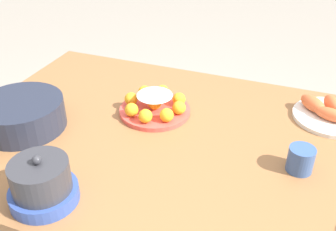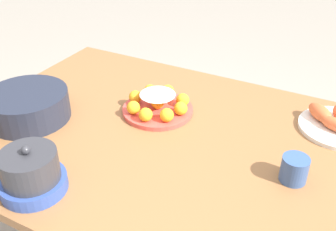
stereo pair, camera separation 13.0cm
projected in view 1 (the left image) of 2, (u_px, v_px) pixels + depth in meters
dining_table at (182, 161)px, 1.30m from camera, size 1.49×0.98×0.75m
cake_plate at (155, 106)px, 1.38m from camera, size 0.25×0.25×0.08m
serving_bowl at (22, 113)px, 1.29m from camera, size 0.28×0.28×0.10m
seafood_platter at (330, 113)px, 1.36m from camera, size 0.26×0.26×0.06m
cup_near at (301, 159)px, 1.11m from camera, size 0.07×0.07×0.08m
warming_pot at (42, 184)px, 1.00m from camera, size 0.18×0.18×0.14m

